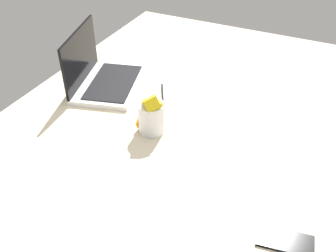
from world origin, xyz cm
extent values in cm
cube|color=beige|center=(0.00, 0.00, 9.00)|extent=(180.00, 140.00, 18.00)
cube|color=silver|center=(9.37, 43.39, 19.00)|extent=(37.94, 30.96, 2.00)
cube|color=black|center=(9.77, 41.95, 20.20)|extent=(32.48, 24.11, 0.40)
cube|color=black|center=(6.43, 53.99, 30.50)|extent=(32.07, 9.76, 21.00)
cylinder|color=silver|center=(-9.47, 14.40, 23.50)|extent=(9.00, 9.00, 11.00)
cube|color=orange|center=(-10.01, 16.53, 21.07)|extent=(4.92, 5.97, 4.60)
cube|color=orange|center=(-9.64, 15.31, 22.81)|extent=(5.17, 6.43, 4.98)
cube|color=#268C33|center=(-9.54, 14.34, 24.55)|extent=(6.11, 6.53, 4.12)
cube|color=red|center=(-9.91, 15.76, 26.30)|extent=(7.03, 6.31, 6.49)
cube|color=yellow|center=(-9.37, 13.89, 28.04)|extent=(6.74, 7.01, 4.64)
cube|color=yellow|center=(-10.11, 13.81, 29.78)|extent=(7.58, 8.03, 7.39)
cube|color=black|center=(-35.32, -36.40, 18.40)|extent=(8.68, 14.81, 0.80)
cube|color=black|center=(11.89, 20.76, 18.30)|extent=(15.33, 8.43, 0.60)
camera|label=1|loc=(-99.53, -34.63, 97.99)|focal=40.24mm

